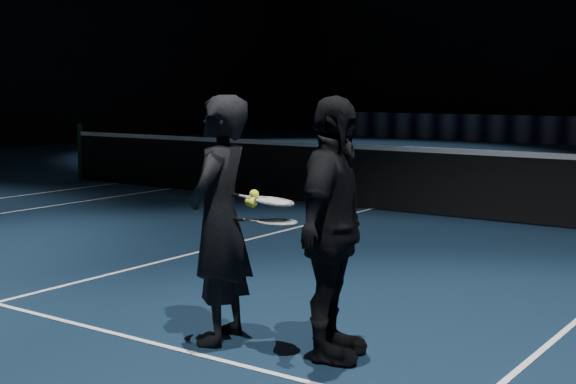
# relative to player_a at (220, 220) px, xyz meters

# --- Properties ---
(floor) EXTENTS (36.00, 36.00, 0.00)m
(floor) POSITION_rel_player_a_xyz_m (-2.17, 6.07, -0.87)
(floor) COLOR #0E1E32
(floor) RESTS_ON ground
(court_lines) EXTENTS (10.98, 23.78, 0.01)m
(court_lines) POSITION_rel_player_a_xyz_m (-2.17, 6.07, -0.86)
(court_lines) COLOR white
(court_lines) RESTS_ON floor
(net_post_left) EXTENTS (0.10, 0.10, 1.10)m
(net_post_left) POSITION_rel_player_a_xyz_m (-8.57, 6.07, -0.32)
(net_post_left) COLOR black
(net_post_left) RESTS_ON floor
(net_mesh) EXTENTS (12.80, 0.02, 0.86)m
(net_mesh) POSITION_rel_player_a_xyz_m (-2.17, 6.07, -0.42)
(net_mesh) COLOR black
(net_mesh) RESTS_ON floor
(net_tape) EXTENTS (12.80, 0.03, 0.07)m
(net_tape) POSITION_rel_player_a_xyz_m (-2.17, 6.07, 0.05)
(net_tape) COLOR white
(net_tape) RESTS_ON net_mesh
(player_a) EXTENTS (0.58, 0.72, 1.73)m
(player_a) POSITION_rel_player_a_xyz_m (0.00, 0.00, 0.00)
(player_a) COLOR black
(player_a) RESTS_ON floor
(player_b) EXTENTS (0.68, 1.09, 1.73)m
(player_b) POSITION_rel_player_a_xyz_m (0.84, 0.13, 0.00)
(player_b) COLOR black
(player_b) RESTS_ON floor
(racket_lower) EXTENTS (0.71, 0.32, 0.03)m
(racket_lower) POSITION_rel_player_a_xyz_m (0.44, 0.07, 0.02)
(racket_lower) COLOR black
(racket_lower) RESTS_ON player_a
(racket_upper) EXTENTS (0.71, 0.37, 0.10)m
(racket_upper) POSITION_rel_player_a_xyz_m (0.39, 0.10, 0.15)
(racket_upper) COLOR black
(racket_upper) RESTS_ON player_b
(tennis_balls) EXTENTS (0.12, 0.10, 0.12)m
(tennis_balls) POSITION_rel_player_a_xyz_m (0.25, 0.04, 0.16)
(tennis_balls) COLOR yellow
(tennis_balls) RESTS_ON racket_upper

